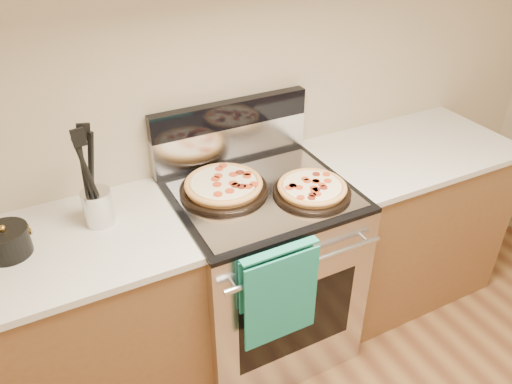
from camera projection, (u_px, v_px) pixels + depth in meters
name	position (u px, v px, depth m)	size (l,w,h in m)	color
wall_back	(225.00, 70.00, 2.18)	(4.00, 4.00, 0.00)	tan
range_body	(261.00, 273.00, 2.41)	(0.76, 0.68, 0.90)	#B7B7BC
oven_window	(297.00, 320.00, 2.16)	(0.56, 0.01, 0.40)	black
cooktop	(262.00, 193.00, 2.16)	(0.76, 0.68, 0.02)	black
backsplash_lower	(231.00, 143.00, 2.33)	(0.76, 0.06, 0.18)	silver
backsplash_upper	(230.00, 114.00, 2.25)	(0.76, 0.06, 0.12)	black
oven_handle	(306.00, 264.00, 1.94)	(0.03, 0.03, 0.70)	silver
dish_towel	(279.00, 293.00, 1.94)	(0.32, 0.05, 0.42)	#1C8C7B
foil_sheet	(265.00, 194.00, 2.13)	(0.70, 0.55, 0.01)	gray
cabinet_left	(73.00, 336.00, 2.10)	(1.00, 0.62, 0.88)	brown
countertop_left	(48.00, 252.00, 1.85)	(1.02, 0.64, 0.03)	beige
cabinet_right	(398.00, 222.00, 2.77)	(1.00, 0.62, 0.88)	brown
countertop_right	(412.00, 150.00, 2.52)	(1.02, 0.64, 0.03)	beige
pepperoni_pizza_back	(224.00, 186.00, 2.13)	(0.37, 0.37, 0.05)	#C77D3D
pepperoni_pizza_front	(312.00, 189.00, 2.12)	(0.33, 0.33, 0.04)	#C77D3D
utensil_crock	(98.00, 207.00, 1.94)	(0.12, 0.12, 0.14)	silver
saucepan	(7.00, 243.00, 1.79)	(0.16, 0.16, 0.10)	black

